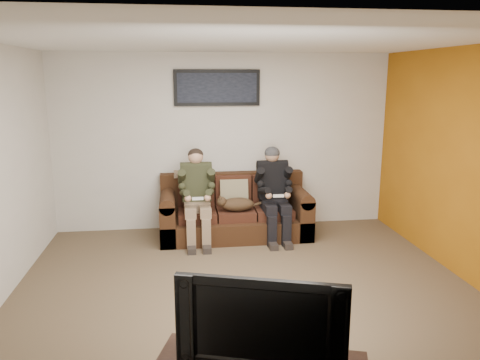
{
  "coord_description": "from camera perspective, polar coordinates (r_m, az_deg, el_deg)",
  "views": [
    {
      "loc": [
        -0.68,
        -4.65,
        2.26
      ],
      "look_at": [
        0.1,
        1.2,
        0.95
      ],
      "focal_mm": 35.0,
      "sensor_mm": 36.0,
      "label": 1
    }
  ],
  "objects": [
    {
      "name": "floor",
      "position": [
        5.22,
        0.71,
        -13.16
      ],
      "size": [
        5.0,
        5.0,
        0.0
      ],
      "primitive_type": "plane",
      "color": "brown",
      "rests_on": "ground"
    },
    {
      "name": "wall_back",
      "position": [
        7.0,
        -1.92,
        4.63
      ],
      "size": [
        5.0,
        0.0,
        5.0
      ],
      "primitive_type": "plane",
      "rotation": [
        1.57,
        0.0,
        0.0
      ],
      "color": "beige",
      "rests_on": "ground"
    },
    {
      "name": "throw_blanket",
      "position": [
        6.89,
        -6.27,
        0.76
      ],
      "size": [
        0.43,
        0.21,
        0.08
      ],
      "primitive_type": "cube",
      "color": "tan",
      "rests_on": "sofa"
    },
    {
      "name": "sofa",
      "position": [
        6.81,
        -0.7,
        -3.99
      ],
      "size": [
        2.12,
        0.91,
        0.87
      ],
      "color": "#361E10",
      "rests_on": "ground"
    },
    {
      "name": "throw_pillow",
      "position": [
        6.77,
        -0.74,
        -1.55
      ],
      "size": [
        0.4,
        0.19,
        0.4
      ],
      "primitive_type": "cube",
      "rotation": [
        -0.21,
        0.0,
        0.0
      ],
      "color": "#897B59",
      "rests_on": "sofa"
    },
    {
      "name": "cat",
      "position": [
        6.51,
        -0.49,
        -2.96
      ],
      "size": [
        0.66,
        0.26,
        0.24
      ],
      "color": "#4F351F",
      "rests_on": "sofa"
    },
    {
      "name": "television",
      "position": [
        3.14,
        2.75,
        -16.37
      ],
      "size": [
        1.08,
        0.46,
        0.62
      ],
      "primitive_type": "imported",
      "rotation": [
        0.0,
        0.0,
        -0.31
      ],
      "color": "black",
      "rests_on": "tv_stand"
    },
    {
      "name": "accent_wall_right",
      "position": [
        5.71,
        26.31,
        1.52
      ],
      "size": [
        0.0,
        4.5,
        4.5
      ],
      "primitive_type": "plane",
      "rotation": [
        1.57,
        0.0,
        -1.57
      ],
      "color": "#A25D10",
      "rests_on": "ground"
    },
    {
      "name": "person_left",
      "position": [
        6.49,
        -5.29,
        -1.31
      ],
      "size": [
        0.51,
        0.87,
        1.28
      ],
      "color": "#886F55",
      "rests_on": "sofa"
    },
    {
      "name": "wall_front",
      "position": [
        2.68,
        7.81,
        -8.68
      ],
      "size": [
        5.0,
        0.0,
        5.0
      ],
      "primitive_type": "plane",
      "rotation": [
        -1.57,
        0.0,
        0.0
      ],
      "color": "beige",
      "rests_on": "ground"
    },
    {
      "name": "wall_right",
      "position": [
        5.72,
        26.39,
        1.52
      ],
      "size": [
        0.0,
        4.5,
        4.5
      ],
      "primitive_type": "plane",
      "rotation": [
        1.57,
        0.0,
        -1.57
      ],
      "color": "beige",
      "rests_on": "ground"
    },
    {
      "name": "person_right",
      "position": [
        6.62,
        4.16,
        -0.98
      ],
      "size": [
        0.51,
        0.86,
        1.29
      ],
      "color": "black",
      "rests_on": "sofa"
    },
    {
      "name": "framed_poster",
      "position": [
        6.9,
        -2.81,
        11.17
      ],
      "size": [
        1.25,
        0.05,
        0.52
      ],
      "color": "black",
      "rests_on": "wall_back"
    },
    {
      "name": "ceiling",
      "position": [
        4.72,
        0.8,
        16.63
      ],
      "size": [
        5.0,
        5.0,
        0.0
      ],
      "primitive_type": "plane",
      "rotation": [
        3.14,
        0.0,
        0.0
      ],
      "color": "silver",
      "rests_on": "ground"
    }
  ]
}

